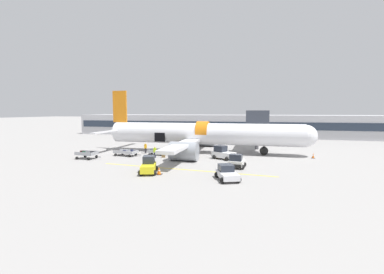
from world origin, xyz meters
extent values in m
plane|color=gray|center=(0.00, 0.00, 0.00)|extent=(500.00, 500.00, 0.00)
cube|color=yellow|center=(1.22, -7.73, 0.00)|extent=(20.15, 1.82, 0.01)
cube|color=#B2B2B7|center=(0.00, 34.22, 2.73)|extent=(79.04, 11.22, 5.46)
cube|color=#232D3D|center=(0.00, 28.55, 3.00)|extent=(77.46, 0.16, 1.75)
cylinder|color=#4C4C51|center=(9.10, 10.07, 1.80)|extent=(0.60, 0.60, 3.60)
cube|color=silver|center=(9.10, 10.07, 4.93)|extent=(2.66, 8.27, 2.66)
cube|color=#333842|center=(9.10, 6.53, 4.93)|extent=(3.45, 1.60, 3.19)
cylinder|color=silver|center=(0.98, 4.31, 2.96)|extent=(29.53, 3.25, 3.25)
sphere|color=silver|center=(15.75, 4.31, 2.96)|extent=(3.09, 3.09, 3.09)
cone|color=silver|center=(-13.78, 4.31, 2.96)|extent=(3.74, 2.99, 2.99)
cylinder|color=orange|center=(0.98, 4.27, 3.25)|extent=(1.77, 3.26, 3.26)
cube|color=orange|center=(-13.17, 4.31, 7.18)|extent=(2.44, 0.28, 5.20)
cube|color=silver|center=(-13.25, 0.57, 3.28)|extent=(0.88, 7.48, 0.20)
cube|color=silver|center=(-13.25, 8.04, 3.28)|extent=(0.88, 7.48, 0.20)
cube|color=silver|center=(-0.20, -2.86, 2.06)|extent=(2.09, 13.35, 0.40)
cube|color=silver|center=(-0.20, 11.47, 2.06)|extent=(2.09, 13.35, 0.40)
cylinder|color=gray|center=(0.00, -2.93, 1.26)|extent=(3.59, 2.46, 2.46)
cylinder|color=gray|center=(0.00, 11.54, 1.26)|extent=(3.59, 2.46, 2.46)
cube|color=black|center=(-5.51, 2.70, 2.39)|extent=(1.70, 0.12, 1.40)
cylinder|color=#56565B|center=(10.14, 4.31, 1.38)|extent=(0.22, 0.22, 1.53)
sphere|color=black|center=(10.14, 4.31, 0.62)|extent=(1.24, 1.24, 1.24)
cylinder|color=#56565B|center=(-1.97, 1.98, 1.38)|extent=(0.22, 0.22, 1.53)
sphere|color=black|center=(-1.97, 1.98, 0.62)|extent=(1.24, 1.24, 1.24)
cylinder|color=#56565B|center=(-1.97, 6.63, 1.38)|extent=(0.22, 0.22, 1.53)
sphere|color=black|center=(-1.97, 6.63, 0.62)|extent=(1.24, 1.24, 1.24)
cube|color=white|center=(4.84, -0.42, 0.61)|extent=(3.43, 2.81, 0.74)
cube|color=#232833|center=(4.37, -0.16, 1.38)|extent=(1.84, 1.79, 0.80)
cube|color=black|center=(3.45, 0.36, 0.46)|extent=(0.76, 1.23, 0.37)
sphere|color=black|center=(4.27, 0.71, 0.28)|extent=(0.56, 0.56, 0.56)
sphere|color=black|center=(3.58, -0.52, 0.28)|extent=(0.56, 0.56, 0.56)
sphere|color=black|center=(6.10, -0.32, 0.28)|extent=(0.56, 0.56, 0.56)
sphere|color=black|center=(5.41, -1.55, 0.28)|extent=(0.56, 0.56, 0.56)
cube|color=silver|center=(6.52, -10.88, 0.49)|extent=(2.57, 3.34, 0.51)
cube|color=#232833|center=(6.32, -10.40, 1.06)|extent=(1.72, 1.74, 0.61)
cube|color=black|center=(5.92, -9.46, 0.39)|extent=(1.31, 0.65, 0.26)
sphere|color=black|center=(6.79, -9.66, 0.28)|extent=(0.56, 0.56, 0.56)
sphere|color=black|center=(5.46, -10.23, 0.28)|extent=(0.56, 0.56, 0.56)
sphere|color=black|center=(7.58, -11.53, 0.28)|extent=(0.56, 0.56, 0.56)
sphere|color=black|center=(6.25, -12.09, 0.28)|extent=(0.56, 0.56, 0.56)
cube|color=yellow|center=(-1.69, -10.26, 0.60)|extent=(2.18, 3.19, 0.72)
cube|color=#232833|center=(-1.85, -9.77, 1.34)|extent=(1.50, 1.60, 0.78)
cube|color=black|center=(-2.15, -8.82, 0.45)|extent=(1.20, 0.48, 0.36)
sphere|color=black|center=(-1.38, -9.11, 0.28)|extent=(0.56, 0.56, 0.56)
sphere|color=black|center=(-2.61, -9.51, 0.28)|extent=(0.56, 0.56, 0.56)
sphere|color=black|center=(-0.78, -11.01, 0.28)|extent=(0.56, 0.56, 0.56)
sphere|color=black|center=(-2.01, -11.40, 0.28)|extent=(0.56, 0.56, 0.56)
cube|color=silver|center=(6.90, -5.32, 0.56)|extent=(1.78, 2.35, 0.64)
cube|color=#232833|center=(6.87, -5.71, 1.24)|extent=(1.44, 1.11, 0.72)
cube|color=black|center=(6.80, -6.47, 0.43)|extent=(1.44, 0.25, 0.32)
sphere|color=black|center=(6.08, -6.00, 0.28)|extent=(0.56, 0.56, 0.56)
sphere|color=black|center=(7.59, -6.14, 0.28)|extent=(0.56, 0.56, 0.56)
sphere|color=black|center=(6.22, -4.50, 0.28)|extent=(0.56, 0.56, 0.56)
sphere|color=black|center=(7.73, -4.64, 0.28)|extent=(0.56, 0.56, 0.56)
cube|color=#999BA0|center=(-5.13, 0.39, 0.45)|extent=(2.62, 1.77, 0.05)
cube|color=#999BA0|center=(-3.96, 0.58, 0.68)|extent=(0.29, 1.39, 0.42)
cube|color=#999BA0|center=(-5.02, -0.27, 0.68)|extent=(2.36, 0.45, 0.42)
cube|color=#999BA0|center=(-5.24, 1.05, 0.68)|extent=(2.36, 0.45, 0.42)
cube|color=#333338|center=(-3.49, 0.66, 0.26)|extent=(0.90, 0.23, 0.06)
sphere|color=black|center=(-4.18, -0.16, 0.20)|extent=(0.40, 0.40, 0.40)
sphere|color=black|center=(-4.41, 1.22, 0.20)|extent=(0.40, 0.40, 0.40)
sphere|color=black|center=(-5.86, -0.44, 0.20)|extent=(0.40, 0.40, 0.40)
sphere|color=black|center=(-6.09, 0.94, 0.20)|extent=(0.40, 0.40, 0.40)
cube|color=#4C1E1E|center=(-5.36, 0.41, 0.69)|extent=(0.56, 0.33, 0.43)
cube|color=#14472D|center=(-4.35, 0.26, 0.69)|extent=(0.43, 0.31, 0.42)
cube|color=#14472D|center=(-4.92, 0.67, 0.63)|extent=(0.44, 0.36, 0.31)
cube|color=#1E2347|center=(-5.92, 0.26, 0.68)|extent=(0.37, 0.21, 0.42)
cube|color=#B7BABF|center=(-9.21, -1.28, 0.44)|extent=(3.52, 2.02, 0.05)
cube|color=#B7BABF|center=(-7.58, -1.50, 0.64)|extent=(0.27, 1.58, 0.35)
cube|color=#B7BABF|center=(-9.31, -2.04, 0.64)|extent=(3.25, 0.49, 0.35)
cube|color=#B7BABF|center=(-9.11, -0.53, 0.64)|extent=(3.25, 0.49, 0.35)
cube|color=#333338|center=(-7.11, -1.56, 0.25)|extent=(0.90, 0.20, 0.06)
sphere|color=black|center=(-8.15, -2.23, 0.20)|extent=(0.40, 0.40, 0.40)
sphere|color=black|center=(-7.94, -0.65, 0.20)|extent=(0.40, 0.40, 0.40)
sphere|color=black|center=(-10.47, -1.92, 0.20)|extent=(0.40, 0.40, 0.40)
sphere|color=black|center=(-10.26, -0.34, 0.20)|extent=(0.40, 0.40, 0.40)
cube|color=#1E2347|center=(-9.29, -1.50, 0.64)|extent=(0.44, 0.32, 0.36)
cube|color=#1E2347|center=(-8.33, -1.09, 0.68)|extent=(0.36, 0.26, 0.44)
cube|color=#2D2D33|center=(-10.37, -1.36, 0.59)|extent=(0.52, 0.35, 0.25)
cube|color=#999BA0|center=(-13.14, -4.73, 0.59)|extent=(2.69, 1.72, 0.05)
cube|color=#999BA0|center=(-11.85, -4.78, 0.81)|extent=(0.12, 1.63, 0.39)
cube|color=#999BA0|center=(-13.16, -5.52, 0.81)|extent=(2.58, 0.15, 0.39)
cube|color=#999BA0|center=(-13.11, -3.95, 0.81)|extent=(2.58, 0.15, 0.39)
cube|color=#333338|center=(-11.37, -4.80, 0.34)|extent=(0.90, 0.11, 0.06)
sphere|color=black|center=(-12.24, -5.58, 0.20)|extent=(0.40, 0.40, 0.40)
sphere|color=black|center=(-12.19, -3.95, 0.20)|extent=(0.40, 0.40, 0.40)
sphere|color=black|center=(-14.09, -5.51, 0.20)|extent=(0.40, 0.40, 0.40)
sphere|color=black|center=(-14.03, -3.89, 0.20)|extent=(0.40, 0.40, 0.40)
cube|color=#14472D|center=(-13.33, -5.08, 0.84)|extent=(0.44, 0.25, 0.45)
cube|color=black|center=(-12.41, -4.52, 0.81)|extent=(0.49, 0.21, 0.38)
cube|color=#4C1E1E|center=(-13.84, -4.73, 0.85)|extent=(0.56, 0.27, 0.46)
cylinder|color=#2D2D33|center=(-7.39, 1.53, 0.38)|extent=(0.34, 0.34, 0.77)
cylinder|color=orange|center=(-7.39, 1.53, 1.07)|extent=(0.44, 0.44, 0.60)
sphere|color=beige|center=(-7.39, 1.53, 1.48)|extent=(0.21, 0.21, 0.21)
cylinder|color=orange|center=(-7.45, 1.32, 1.00)|extent=(0.14, 0.14, 0.55)
cylinder|color=orange|center=(-7.34, 1.73, 1.00)|extent=(0.14, 0.14, 0.55)
cylinder|color=black|center=(-1.81, 1.55, 0.41)|extent=(0.42, 0.42, 0.81)
cylinder|color=#CCE523|center=(-1.81, 1.55, 1.13)|extent=(0.54, 0.54, 0.64)
sphere|color=brown|center=(-1.81, 1.55, 1.56)|extent=(0.22, 0.22, 0.22)
cylinder|color=#CCE523|center=(-1.67, 1.72, 1.06)|extent=(0.17, 0.17, 0.59)
cylinder|color=#CCE523|center=(-1.96, 1.38, 1.06)|extent=(0.17, 0.17, 0.59)
cylinder|color=black|center=(-1.32, 0.30, 0.41)|extent=(0.41, 0.41, 0.83)
cylinder|color=orange|center=(-1.32, 0.30, 1.15)|extent=(0.53, 0.53, 0.65)
sphere|color=tan|center=(-1.32, 0.30, 1.59)|extent=(0.23, 0.23, 0.23)
cylinder|color=orange|center=(-1.52, 0.19, 1.08)|extent=(0.17, 0.17, 0.60)
cylinder|color=orange|center=(-1.12, 0.42, 1.08)|extent=(0.17, 0.17, 0.60)
cylinder|color=#1E2338|center=(-3.07, 1.67, 0.39)|extent=(0.34, 0.34, 0.78)
cylinder|color=orange|center=(-3.07, 1.67, 1.08)|extent=(0.44, 0.44, 0.61)
sphere|color=#9E7556|center=(-3.07, 1.67, 1.49)|extent=(0.21, 0.21, 0.21)
cylinder|color=orange|center=(-3.12, 1.88, 1.01)|extent=(0.14, 0.14, 0.56)
cylinder|color=orange|center=(-3.02, 1.46, 1.01)|extent=(0.14, 0.14, 0.56)
cylinder|color=#2D2D33|center=(-2.30, 0.27, 0.45)|extent=(0.39, 0.39, 0.90)
cylinder|color=orange|center=(-2.30, 0.27, 1.26)|extent=(0.50, 0.50, 0.71)
sphere|color=brown|center=(-2.30, 0.27, 1.73)|extent=(0.25, 0.25, 0.25)
cylinder|color=orange|center=(-2.25, 0.02, 1.18)|extent=(0.16, 0.16, 0.65)
cylinder|color=orange|center=(-2.35, 0.52, 1.18)|extent=(0.16, 0.16, 0.65)
cylinder|color=#1E2338|center=(-4.49, -1.78, 0.38)|extent=(0.35, 0.35, 0.77)
cylinder|color=#B7E019|center=(-4.49, -1.78, 1.07)|extent=(0.45, 0.45, 0.61)
sphere|color=tan|center=(-4.49, -1.78, 1.48)|extent=(0.21, 0.21, 0.21)
cylinder|color=#B7E019|center=(-4.70, -1.71, 1.01)|extent=(0.14, 0.14, 0.56)
cylinder|color=#B7E019|center=(-4.29, -1.84, 1.01)|extent=(0.14, 0.14, 0.56)
cube|color=olive|center=(-3.43, -1.30, 0.33)|extent=(0.46, 0.24, 0.66)
cube|color=black|center=(-3.43, -1.30, 0.72)|extent=(0.29, 0.04, 0.12)
cube|color=black|center=(16.62, 3.25, 0.01)|extent=(0.43, 0.43, 0.03)
cone|color=orange|center=(16.62, 3.25, 0.35)|extent=(0.32, 0.32, 0.70)
cylinder|color=white|center=(16.62, 3.25, 0.39)|extent=(0.19, 0.19, 0.08)
cube|color=black|center=(-0.45, -10.47, 0.01)|extent=(0.60, 0.60, 0.03)
cone|color=orange|center=(-0.45, -10.47, 0.39)|extent=(0.45, 0.45, 0.77)
cylinder|color=white|center=(-0.45, -10.47, 0.42)|extent=(0.26, 0.26, 0.09)
cube|color=black|center=(1.24, -1.87, 0.01)|extent=(0.58, 0.58, 0.03)
cone|color=orange|center=(1.24, -1.87, 0.30)|extent=(0.43, 0.43, 0.60)
cylinder|color=white|center=(1.24, -1.87, 0.33)|extent=(0.25, 0.25, 0.07)
camera|label=1|loc=(9.11, -34.35, 6.35)|focal=24.00mm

